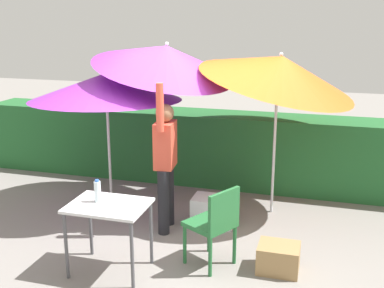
{
  "coord_description": "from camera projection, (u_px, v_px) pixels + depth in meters",
  "views": [
    {
      "loc": [
        1.54,
        -5.06,
        2.63
      ],
      "look_at": [
        0.0,
        0.3,
        1.1
      ],
      "focal_mm": 44.63,
      "sensor_mm": 36.0,
      "label": 1
    }
  ],
  "objects": [
    {
      "name": "crate_cardboard",
      "position": [
        278.0,
        258.0,
        5.01
      ],
      "size": [
        0.43,
        0.35,
        0.29
      ],
      "primitive_type": "cube",
      "color": "#9E7A4C",
      "rests_on": "ground_plane"
    },
    {
      "name": "umbrella_orange",
      "position": [
        106.0,
        87.0,
        6.32
      ],
      "size": [
        2.04,
        2.04,
        1.92
      ],
      "color": "silver",
      "rests_on": "ground_plane"
    },
    {
      "name": "cooler_box",
      "position": [
        214.0,
        211.0,
        6.12
      ],
      "size": [
        0.54,
        0.37,
        0.36
      ],
      "primitive_type": "cube",
      "color": "silver",
      "rests_on": "ground_plane"
    },
    {
      "name": "chair_plastic",
      "position": [
        215.0,
        222.0,
        5.02
      ],
      "size": [
        0.6,
        0.6,
        0.89
      ],
      "color": "#236633",
      "rests_on": "ground_plane"
    },
    {
      "name": "umbrella_yellow",
      "position": [
        165.0,
        58.0,
        6.25
      ],
      "size": [
        1.97,
        1.92,
        2.52
      ],
      "color": "silver",
      "rests_on": "ground_plane"
    },
    {
      "name": "hedge_row",
      "position": [
        222.0,
        149.0,
        7.53
      ],
      "size": [
        8.0,
        0.7,
        1.13
      ],
      "primitive_type": "cube",
      "color": "#23602D",
      "rests_on": "ground_plane"
    },
    {
      "name": "folding_table",
      "position": [
        109.0,
        213.0,
        4.88
      ],
      "size": [
        0.8,
        0.6,
        0.75
      ],
      "color": "#4C4C51",
      "rests_on": "ground_plane"
    },
    {
      "name": "umbrella_rainbow",
      "position": [
        279.0,
        70.0,
        6.07
      ],
      "size": [
        2.09,
        2.06,
        2.41
      ],
      "color": "silver",
      "rests_on": "ground_plane"
    },
    {
      "name": "person_vendor",
      "position": [
        165.0,
        158.0,
        5.79
      ],
      "size": [
        0.26,
        0.56,
        1.88
      ],
      "color": "black",
      "rests_on": "ground_plane"
    },
    {
      "name": "ground_plane",
      "position": [
        185.0,
        237.0,
        5.79
      ],
      "size": [
        24.0,
        24.0,
        0.0
      ],
      "primitive_type": "plane",
      "color": "gray"
    },
    {
      "name": "bottle_water",
      "position": [
        98.0,
        191.0,
        4.9
      ],
      "size": [
        0.07,
        0.07,
        0.24
      ],
      "color": "silver",
      "rests_on": "folding_table"
    }
  ]
}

